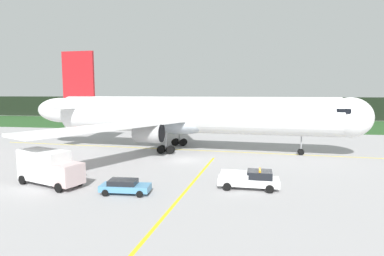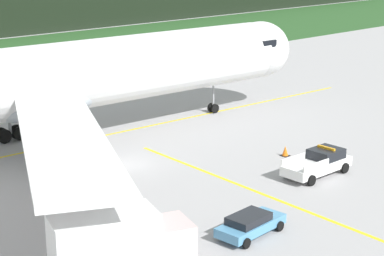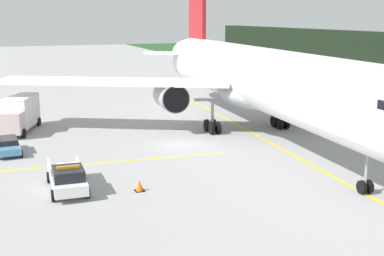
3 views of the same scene
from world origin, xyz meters
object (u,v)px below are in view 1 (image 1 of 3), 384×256
Objects in this scene: catering_truck at (49,167)px; staff_car at (125,186)px; ops_pickup_truck at (251,179)px; apron_cone at (266,174)px; airliner at (189,116)px.

staff_car is at bearing -8.86° from catering_truck.
ops_pickup_truck is 4.76m from apron_cone.
airliner is at bearing 85.51° from staff_car.
staff_car is at bearing -94.49° from airliner.
apron_cone is (1.69, 4.42, -0.52)m from ops_pickup_truck.
airliner is 9.35× the size of ops_pickup_truck.
staff_car is (-1.77, -22.60, -4.79)m from airliner.
ops_pickup_truck is 1.26× the size of staff_car.
airliner reaches higher than catering_truck.
ops_pickup_truck is 11.82m from staff_car.
staff_car is 5.75× the size of apron_cone.
staff_car is at bearing -162.74° from ops_pickup_truck.
ops_pickup_truck is 19.84m from catering_truck.
airliner is 23.17m from staff_car.
ops_pickup_truck reaches higher than apron_cone.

